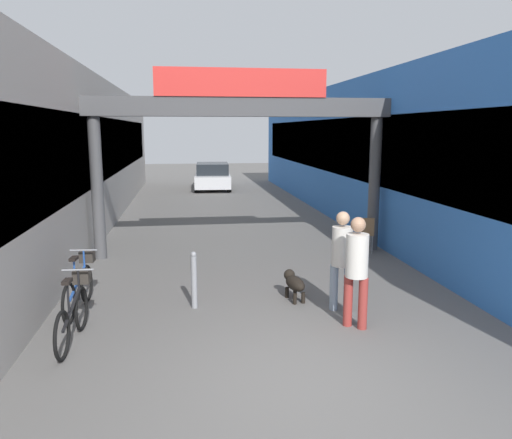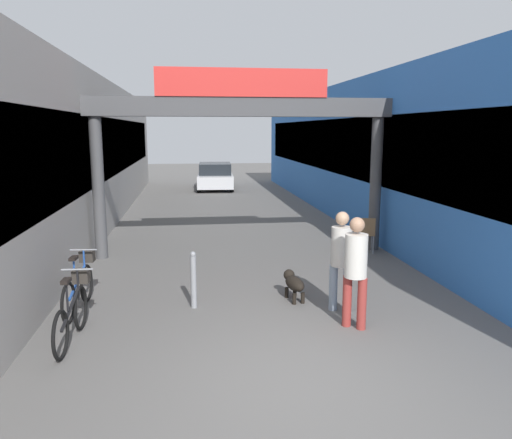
% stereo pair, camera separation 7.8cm
% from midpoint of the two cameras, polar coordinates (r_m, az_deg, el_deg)
% --- Properties ---
extents(ground_plane, '(80.00, 80.00, 0.00)m').
position_cam_midpoint_polar(ground_plane, '(6.30, 4.96, -18.26)').
color(ground_plane, '#605E5B').
extents(storefront_left, '(3.00, 26.00, 4.48)m').
position_cam_midpoint_polar(storefront_left, '(16.84, -21.31, 6.94)').
color(storefront_left, '#9E9993').
rests_on(storefront_left, ground_plane).
extents(storefront_right, '(3.00, 26.00, 4.48)m').
position_cam_midpoint_polar(storefront_right, '(17.60, 13.29, 7.47)').
color(storefront_right, blue).
rests_on(storefront_right, ground_plane).
extents(arcade_sign_gateway, '(7.40, 0.47, 4.38)m').
position_cam_midpoint_polar(arcade_sign_gateway, '(11.92, -1.92, 10.92)').
color(arcade_sign_gateway, '#4C4C4F').
rests_on(arcade_sign_gateway, ground_plane).
extents(pedestrian_with_dog, '(0.47, 0.47, 1.69)m').
position_cam_midpoint_polar(pedestrian_with_dog, '(8.34, 9.52, -4.01)').
color(pedestrian_with_dog, '#8C9EB2').
rests_on(pedestrian_with_dog, ground_plane).
extents(pedestrian_companion, '(0.48, 0.48, 1.72)m').
position_cam_midpoint_polar(pedestrian_companion, '(7.69, 11.15, -5.12)').
color(pedestrian_companion, '#99332D').
rests_on(pedestrian_companion, ground_plane).
extents(dog_on_leash, '(0.37, 0.70, 0.50)m').
position_cam_midpoint_polar(dog_on_leash, '(8.98, 4.11, -7.22)').
color(dog_on_leash, black).
rests_on(dog_on_leash, ground_plane).
extents(bicycle_black_nearest, '(0.46, 1.69, 0.98)m').
position_cam_midpoint_polar(bicycle_black_nearest, '(7.72, -20.36, -9.82)').
color(bicycle_black_nearest, black).
rests_on(bicycle_black_nearest, ground_plane).
extents(bicycle_blue_second, '(0.46, 1.69, 0.98)m').
position_cam_midpoint_polar(bicycle_blue_second, '(8.93, -19.73, -7.08)').
color(bicycle_blue_second, black).
rests_on(bicycle_blue_second, ground_plane).
extents(bollard_post_metal, '(0.10, 0.10, 0.99)m').
position_cam_midpoint_polar(bollard_post_metal, '(8.57, -7.36, -6.81)').
color(bollard_post_metal, gray).
rests_on(bollard_post_metal, ground_plane).
extents(cafe_chair_wood_nearer, '(0.48, 0.48, 0.89)m').
position_cam_midpoint_polar(cafe_chair_wood_nearer, '(12.53, 12.19, -1.33)').
color(cafe_chair_wood_nearer, gray).
rests_on(cafe_chair_wood_nearer, ground_plane).
extents(parked_car_white, '(1.95, 4.08, 1.33)m').
position_cam_midpoint_polar(parked_car_white, '(25.74, -5.08, 4.93)').
color(parked_car_white, silver).
rests_on(parked_car_white, ground_plane).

